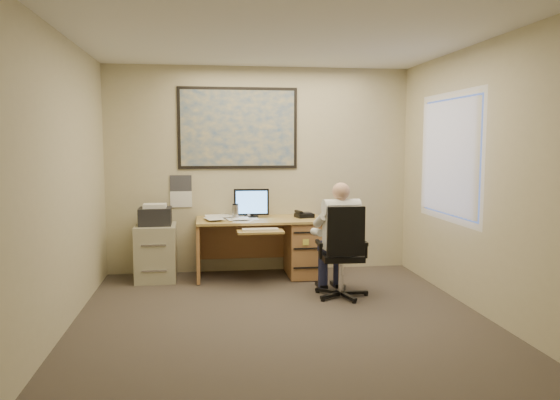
{
  "coord_description": "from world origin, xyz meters",
  "views": [
    {
      "loc": [
        -0.72,
        -4.95,
        1.71
      ],
      "look_at": [
        0.14,
        1.3,
        1.05
      ],
      "focal_mm": 35.0,
      "sensor_mm": 36.0,
      "label": 1
    }
  ],
  "objects": [
    {
      "name": "desk",
      "position": [
        0.29,
        1.9,
        0.44
      ],
      "size": [
        1.6,
        0.97,
        1.11
      ],
      "color": "tan",
      "rests_on": "ground"
    },
    {
      "name": "wall_calendar",
      "position": [
        -1.04,
        2.24,
        1.08
      ],
      "size": [
        0.28,
        0.01,
        0.42
      ],
      "primitive_type": "cube",
      "color": "white",
      "rests_on": "room_shell"
    },
    {
      "name": "room_shell",
      "position": [
        0.0,
        0.0,
        1.35
      ],
      "size": [
        4.0,
        4.5,
        2.7
      ],
      "color": "#3E3730",
      "rests_on": "ground"
    },
    {
      "name": "filing_cabinet",
      "position": [
        -1.34,
        1.91,
        0.41
      ],
      "size": [
        0.5,
        0.6,
        0.96
      ],
      "rotation": [
        0.0,
        0.0,
        0.02
      ],
      "color": "#ABA78A",
      "rests_on": "ground"
    },
    {
      "name": "person",
      "position": [
        0.76,
        0.88,
        0.64
      ],
      "size": [
        0.59,
        0.79,
        1.27
      ],
      "primitive_type": null,
      "rotation": [
        0.0,
        0.0,
        0.09
      ],
      "color": "silver",
      "rests_on": "office_chair"
    },
    {
      "name": "window_blinds",
      "position": [
        1.97,
        0.8,
        1.55
      ],
      "size": [
        0.06,
        1.4,
        1.3
      ],
      "primitive_type": null,
      "color": "#ECE5CC",
      "rests_on": "room_shell"
    },
    {
      "name": "world_map",
      "position": [
        -0.29,
        2.23,
        1.9
      ],
      "size": [
        1.56,
        0.03,
        1.06
      ],
      "primitive_type": "cube",
      "color": "#1E4C93",
      "rests_on": "room_shell"
    },
    {
      "name": "office_chair",
      "position": [
        0.77,
        0.8,
        0.3
      ],
      "size": [
        0.64,
        0.64,
        1.04
      ],
      "rotation": [
        0.0,
        0.0,
        -0.04
      ],
      "color": "black",
      "rests_on": "ground"
    }
  ]
}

